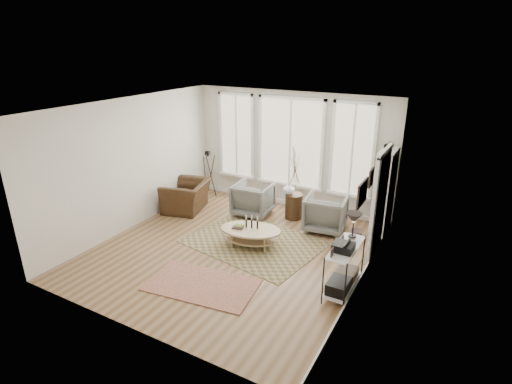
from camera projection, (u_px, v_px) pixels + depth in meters
The scene contains 17 objects.
room at pixel (233, 184), 7.66m from camera, with size 5.50×5.54×2.90m.
bay_window at pixel (290, 145), 9.80m from camera, with size 4.14×0.12×2.24m.
door at pixel (380, 203), 7.53m from camera, with size 0.09×1.06×2.22m.
bookcase at pixel (384, 193), 8.54m from camera, with size 0.31×0.85×2.06m.
low_shelf at pixel (344, 264), 6.65m from camera, with size 0.38×1.08×1.30m.
wall_art at pixel (365, 189), 6.10m from camera, with size 0.04×0.88×0.44m.
rug_main at pixel (254, 242), 8.44m from camera, with size 2.65×1.99×0.01m, color brown.
rug_runner at pixel (202, 285), 6.96m from camera, with size 1.89×1.05×0.01m, color maroon.
coffee_table at pixel (250, 233), 8.19m from camera, with size 1.40×1.07×0.57m.
armchair_left at pixel (253, 199), 9.68m from camera, with size 0.86×0.89×0.81m, color slate.
armchair_right at pixel (326, 213), 8.88m from camera, with size 0.87×0.90×0.82m, color slate.
side_table at pixel (294, 186), 9.33m from camera, with size 0.41×0.41×1.71m.
vase at pixel (289, 188), 9.39m from camera, with size 0.26×0.26×0.27m, color silver.
accent_chair at pixel (186, 196), 9.97m from camera, with size 0.99×1.13×0.73m, color #392514.
tripod_camera at pixel (209, 176), 10.69m from camera, with size 0.45×0.45×1.29m.
book_stack_near at pixel (356, 234), 8.62m from camera, with size 0.21×0.26×0.17m, color maroon.
book_stack_far at pixel (355, 236), 8.57m from camera, with size 0.18×0.23×0.15m, color maroon.
Camera 1 is at (3.88, -6.08, 4.00)m, focal length 28.00 mm.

